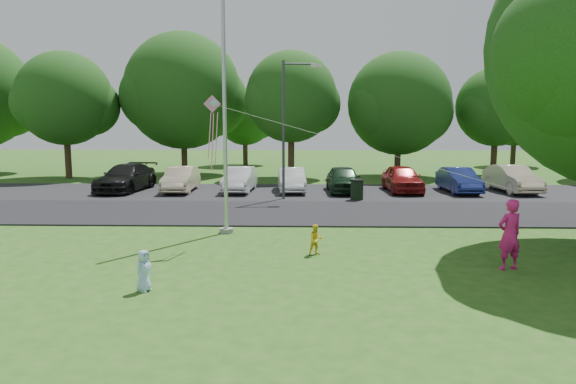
{
  "coord_description": "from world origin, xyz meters",
  "views": [
    {
      "loc": [
        -0.84,
        -12.75,
        3.87
      ],
      "look_at": [
        -1.29,
        4.0,
        1.6
      ],
      "focal_mm": 32.0,
      "sensor_mm": 36.0,
      "label": 1
    }
  ],
  "objects_px": {
    "flagpole": "(225,114)",
    "child_yellow": "(316,240)",
    "trash_can": "(357,190)",
    "street_lamp": "(289,117)",
    "woman": "(510,235)",
    "kite": "(223,121)",
    "child_blue": "(144,271)"
  },
  "relations": [
    {
      "from": "kite",
      "to": "trash_can",
      "type": "bearing_deg",
      "value": 43.23
    },
    {
      "from": "child_blue",
      "to": "kite",
      "type": "distance_m",
      "value": 5.64
    },
    {
      "from": "trash_can",
      "to": "child_yellow",
      "type": "relative_size",
      "value": 1.17
    },
    {
      "from": "trash_can",
      "to": "child_blue",
      "type": "xyz_separation_m",
      "value": [
        -6.38,
        -13.96,
        -0.05
      ]
    },
    {
      "from": "trash_can",
      "to": "woman",
      "type": "xyz_separation_m",
      "value": [
        2.74,
        -11.94,
        0.41
      ]
    },
    {
      "from": "child_yellow",
      "to": "kite",
      "type": "relative_size",
      "value": 0.11
    },
    {
      "from": "street_lamp",
      "to": "child_blue",
      "type": "relative_size",
      "value": 7.06
    },
    {
      "from": "child_yellow",
      "to": "trash_can",
      "type": "bearing_deg",
      "value": 58.77
    },
    {
      "from": "flagpole",
      "to": "kite",
      "type": "relative_size",
      "value": 1.18
    },
    {
      "from": "flagpole",
      "to": "child_yellow",
      "type": "relative_size",
      "value": 10.98
    },
    {
      "from": "kite",
      "to": "woman",
      "type": "bearing_deg",
      "value": -34.86
    },
    {
      "from": "street_lamp",
      "to": "child_yellow",
      "type": "distance_m",
      "value": 11.48
    },
    {
      "from": "child_yellow",
      "to": "child_blue",
      "type": "relative_size",
      "value": 0.93
    },
    {
      "from": "trash_can",
      "to": "woman",
      "type": "height_order",
      "value": "woman"
    },
    {
      "from": "flagpole",
      "to": "trash_can",
      "type": "relative_size",
      "value": 9.37
    },
    {
      "from": "trash_can",
      "to": "kite",
      "type": "bearing_deg",
      "value": -118.11
    },
    {
      "from": "trash_can",
      "to": "child_yellow",
      "type": "xyz_separation_m",
      "value": [
        -2.32,
        -10.55,
        -0.08
      ]
    },
    {
      "from": "street_lamp",
      "to": "trash_can",
      "type": "relative_size",
      "value": 6.45
    },
    {
      "from": "flagpole",
      "to": "street_lamp",
      "type": "bearing_deg",
      "value": 75.59
    },
    {
      "from": "flagpole",
      "to": "woman",
      "type": "height_order",
      "value": "flagpole"
    },
    {
      "from": "flagpole",
      "to": "child_blue",
      "type": "distance_m",
      "value": 7.43
    },
    {
      "from": "trash_can",
      "to": "flagpole",
      "type": "bearing_deg",
      "value": -125.52
    },
    {
      "from": "child_yellow",
      "to": "child_blue",
      "type": "bearing_deg",
      "value": -158.78
    },
    {
      "from": "woman",
      "to": "child_yellow",
      "type": "distance_m",
      "value": 5.27
    },
    {
      "from": "flagpole",
      "to": "trash_can",
      "type": "bearing_deg",
      "value": 54.48
    },
    {
      "from": "street_lamp",
      "to": "woman",
      "type": "relative_size",
      "value": 3.64
    },
    {
      "from": "flagpole",
      "to": "kite",
      "type": "height_order",
      "value": "flagpole"
    },
    {
      "from": "child_blue",
      "to": "flagpole",
      "type": "bearing_deg",
      "value": 15.53
    },
    {
      "from": "flagpole",
      "to": "woman",
      "type": "distance_m",
      "value": 9.79
    },
    {
      "from": "trash_can",
      "to": "kite",
      "type": "distance_m",
      "value": 11.45
    },
    {
      "from": "flagpole",
      "to": "street_lamp",
      "type": "distance_m",
      "value": 8.1
    },
    {
      "from": "woman",
      "to": "street_lamp",
      "type": "bearing_deg",
      "value": -80.64
    }
  ]
}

